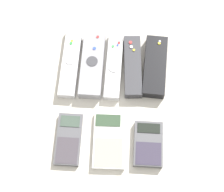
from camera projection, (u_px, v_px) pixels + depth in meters
ground_plane at (111, 109)px, 0.98m from camera, size 3.00×3.00×0.00m
remote_0 at (71, 62)px, 1.02m from camera, size 0.05×0.21×0.02m
remote_1 at (92, 64)px, 1.01m from camera, size 0.06×0.19×0.03m
remote_2 at (114, 66)px, 1.01m from camera, size 0.04×0.20×0.02m
remote_3 at (133, 66)px, 1.01m from camera, size 0.06×0.18×0.03m
remote_4 at (155, 66)px, 1.01m from camera, size 0.07×0.18×0.03m
calculator_0 at (69, 139)px, 0.94m from camera, size 0.06×0.13×0.01m
calculator_1 at (107, 140)px, 0.94m from camera, size 0.08×0.15×0.02m
calculator_2 at (148, 144)px, 0.93m from camera, size 0.07×0.11×0.02m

